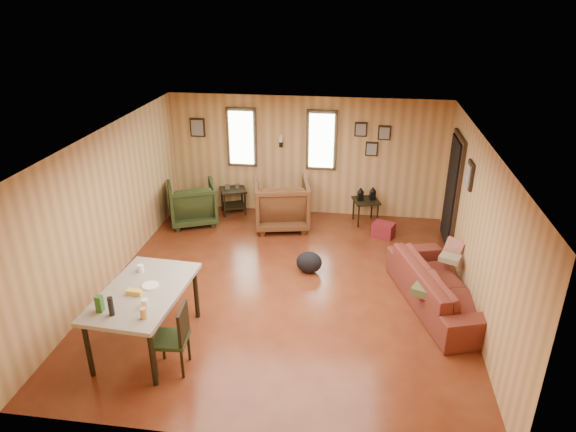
% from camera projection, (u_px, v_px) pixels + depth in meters
% --- Properties ---
extents(room, '(5.54, 6.04, 2.44)m').
position_uv_depth(room, '(298.00, 211.00, 7.77)').
color(room, brown).
rests_on(room, ground).
extents(sofa, '(1.28, 2.31, 0.87)m').
position_uv_depth(sofa, '(442.00, 280.00, 7.41)').
color(sofa, maroon).
rests_on(sofa, ground).
extents(recliner_brown, '(1.18, 1.13, 1.04)m').
position_uv_depth(recliner_brown, '(282.00, 202.00, 9.88)').
color(recliner_brown, '#553119').
rests_on(recliner_brown, ground).
extents(recliner_green, '(1.14, 1.11, 0.91)m').
position_uv_depth(recliner_green, '(192.00, 201.00, 10.07)').
color(recliner_green, '#253217').
rests_on(recliner_green, ground).
extents(end_table, '(0.64, 0.62, 0.64)m').
position_uv_depth(end_table, '(233.00, 197.00, 10.54)').
color(end_table, black).
rests_on(end_table, ground).
extents(side_table, '(0.59, 0.59, 0.76)m').
position_uv_depth(side_table, '(366.00, 199.00, 10.03)').
color(side_table, black).
rests_on(side_table, ground).
extents(cooler, '(0.46, 0.40, 0.28)m').
position_uv_depth(cooler, '(383.00, 230.00, 9.62)').
color(cooler, maroon).
rests_on(cooler, ground).
extents(backpack, '(0.43, 0.32, 0.37)m').
position_uv_depth(backpack, '(309.00, 262.00, 8.39)').
color(backpack, black).
rests_on(backpack, ground).
extents(sofa_pillows, '(0.92, 1.54, 0.32)m').
position_uv_depth(sofa_pillows, '(440.00, 271.00, 7.54)').
color(sofa_pillows, '#4A4F2C').
rests_on(sofa_pillows, sofa).
extents(dining_table, '(1.06, 1.67, 1.06)m').
position_uv_depth(dining_table, '(143.00, 296.00, 6.46)').
color(dining_table, gray).
rests_on(dining_table, ground).
extents(dining_chair, '(0.43, 0.43, 0.89)m').
position_uv_depth(dining_chair, '(176.00, 335.00, 6.13)').
color(dining_chair, '#253217').
rests_on(dining_chair, ground).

